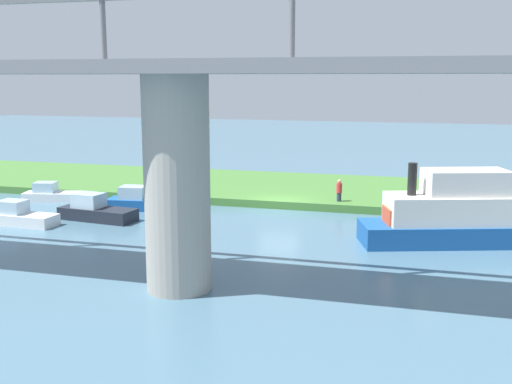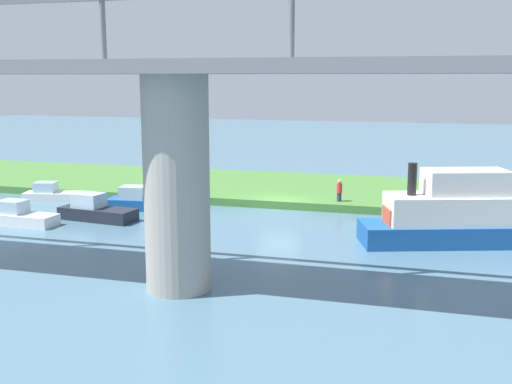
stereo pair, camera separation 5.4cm
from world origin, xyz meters
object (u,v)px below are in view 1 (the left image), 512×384
(person_on_bank, at_px, (339,190))
(motorboat_white, at_px, (19,216))
(pontoon_yellow, at_px, (52,194))
(houseboat_blue, at_px, (96,211))
(riverboat_paddlewheel, at_px, (140,201))
(skiff_small, at_px, (448,214))
(bridge_pylon, at_px, (177,185))
(mooring_post, at_px, (401,199))

(person_on_bank, xyz_separation_m, motorboat_white, (16.69, 9.07, -0.71))
(pontoon_yellow, distance_m, houseboat_blue, 7.05)
(person_on_bank, height_order, riverboat_paddlewheel, person_on_bank)
(skiff_small, bearing_deg, bridge_pylon, 43.86)
(person_on_bank, height_order, houseboat_blue, person_on_bank)
(skiff_small, xyz_separation_m, pontoon_yellow, (25.26, -4.09, -1.05))
(bridge_pylon, height_order, person_on_bank, bridge_pylon)
(mooring_post, bearing_deg, riverboat_paddlewheel, 11.04)
(person_on_bank, bearing_deg, mooring_post, 174.27)
(person_on_bank, height_order, skiff_small, skiff_small)
(pontoon_yellow, relative_size, riverboat_paddlewheel, 0.89)
(houseboat_blue, bearing_deg, person_on_bank, -152.71)
(bridge_pylon, distance_m, riverboat_paddlewheel, 15.85)
(bridge_pylon, height_order, pontoon_yellow, bridge_pylon)
(motorboat_white, xyz_separation_m, riverboat_paddlewheel, (-4.70, -5.61, 0.03))
(bridge_pylon, xyz_separation_m, person_on_bank, (-3.86, -16.58, -2.94))
(bridge_pylon, relative_size, motorboat_white, 2.00)
(skiff_small, height_order, houseboat_blue, skiff_small)
(mooring_post, distance_m, motorboat_white, 22.26)
(person_on_bank, distance_m, skiff_small, 9.29)
(bridge_pylon, relative_size, skiff_small, 0.99)
(mooring_post, bearing_deg, bridge_pylon, 64.67)
(bridge_pylon, distance_m, person_on_bank, 17.28)
(mooring_post, relative_size, houseboat_blue, 0.17)
(skiff_small, relative_size, houseboat_blue, 1.77)
(mooring_post, xyz_separation_m, houseboat_blue, (17.00, 6.42, -0.36))
(houseboat_blue, bearing_deg, bridge_pylon, 133.65)
(bridge_pylon, relative_size, person_on_bank, 5.96)
(skiff_small, height_order, riverboat_paddlewheel, skiff_small)
(bridge_pylon, height_order, houseboat_blue, bridge_pylon)
(mooring_post, height_order, skiff_small, skiff_small)
(bridge_pylon, bearing_deg, skiff_small, -136.14)
(person_on_bank, relative_size, skiff_small, 0.17)
(pontoon_yellow, height_order, riverboat_paddlewheel, riverboat_paddlewheel)
(pontoon_yellow, relative_size, motorboat_white, 0.98)
(houseboat_blue, height_order, riverboat_paddlewheel, houseboat_blue)
(person_on_bank, distance_m, houseboat_blue, 14.85)
(bridge_pylon, distance_m, mooring_post, 18.21)
(pontoon_yellow, xyz_separation_m, riverboat_paddlewheel, (-6.91, 0.80, 0.06))
(mooring_post, xyz_separation_m, riverboat_paddlewheel, (15.79, 3.08, -0.38))
(pontoon_yellow, distance_m, riverboat_paddlewheel, 6.96)
(mooring_post, bearing_deg, skiff_small, 111.91)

